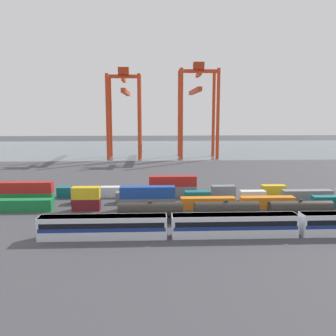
{
  "coord_description": "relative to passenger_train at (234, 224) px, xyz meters",
  "views": [
    {
      "loc": [
        -7.46,
        -79.59,
        21.44
      ],
      "look_at": [
        -2.91,
        21.64,
        5.71
      ],
      "focal_mm": 38.85,
      "sensor_mm": 36.0,
      "label": 1
    }
  ],
  "objects": [
    {
      "name": "gantry_crane_west",
      "position": [
        -26.82,
        114.08,
        23.6
      ],
      "size": [
        15.74,
        40.59,
        41.34
      ],
      "color": "red",
      "rests_on": "ground_plane"
    },
    {
      "name": "shipping_container_20",
      "position": [
        -8.92,
        30.92,
        -0.84
      ],
      "size": [
        12.1,
        2.44,
        2.6
      ],
      "primitive_type": "cube",
      "color": "slate",
      "rests_on": "ground_plane"
    },
    {
      "name": "shipping_container_4",
      "position": [
        -15.25,
        18.19,
        1.76
      ],
      "size": [
        12.1,
        2.44,
        2.6
      ],
      "primitive_type": "cube",
      "color": "#1C4299",
      "rests_on": "shipping_container_3"
    },
    {
      "name": "shipping_container_16",
      "position": [
        23.5,
        24.55,
        -0.84
      ],
      "size": [
        12.1,
        2.44,
        2.6
      ],
      "primitive_type": "cube",
      "color": "slate",
      "rests_on": "ground_plane"
    },
    {
      "name": "shipping_container_0",
      "position": [
        -42.1,
        18.19,
        -0.84
      ],
      "size": [
        12.1,
        2.44,
        2.6
      ],
      "primitive_type": "cube",
      "color": "#197538",
      "rests_on": "ground_plane"
    },
    {
      "name": "shipping_container_15",
      "position": [
        10.07,
        24.55,
        -0.84
      ],
      "size": [
        6.04,
        2.44,
        2.6
      ],
      "primitive_type": "cube",
      "color": "silver",
      "rests_on": "ground_plane"
    },
    {
      "name": "shipping_container_19",
      "position": [
        -22.03,
        30.92,
        -0.84
      ],
      "size": [
        12.1,
        2.44,
        2.6
      ],
      "primitive_type": "cube",
      "color": "silver",
      "rests_on": "ground_plane"
    },
    {
      "name": "shipping_container_18",
      "position": [
        -35.15,
        30.92,
        -0.84
      ],
      "size": [
        6.04,
        2.44,
        2.6
      ],
      "primitive_type": "cube",
      "color": "#146066",
      "rests_on": "ground_plane"
    },
    {
      "name": "shipping_container_13",
      "position": [
        -16.77,
        24.55,
        -0.84
      ],
      "size": [
        12.1,
        2.44,
        2.6
      ],
      "primitive_type": "cube",
      "color": "slate",
      "rests_on": "ground_plane"
    },
    {
      "name": "shipping_container_14",
      "position": [
        -3.35,
        24.55,
        -0.84
      ],
      "size": [
        6.04,
        2.44,
        2.6
      ],
      "primitive_type": "cube",
      "color": "#146066",
      "rests_on": "ground_plane"
    },
    {
      "name": "freight_tank_row",
      "position": [
        15.29,
        8.81,
        -0.14
      ],
      "size": [
        72.34,
        2.81,
        4.27
      ],
      "color": "#232326",
      "rests_on": "ground_plane"
    },
    {
      "name": "ground_plane",
      "position": [
        -6.77,
        59.47,
        -2.14
      ],
      "size": [
        420.0,
        420.0,
        0.0
      ],
      "primitive_type": "plane",
      "color": "#424247"
    },
    {
      "name": "shipping_container_7",
      "position": [
        25.02,
        18.19,
        -0.84
      ],
      "size": [
        6.04,
        2.44,
        2.6
      ],
      "primitive_type": "cube",
      "color": "#146066",
      "rests_on": "ground_plane"
    },
    {
      "name": "shipping_container_23",
      "position": [
        17.3,
        30.92,
        -0.84
      ],
      "size": [
        6.04,
        2.44,
        2.6
      ],
      "primitive_type": "cube",
      "color": "gold",
      "rests_on": "ground_plane"
    },
    {
      "name": "shipping_container_5",
      "position": [
        -1.83,
        18.19,
        -0.84
      ],
      "size": [
        12.1,
        2.44,
        2.6
      ],
      "primitive_type": "cube",
      "color": "orange",
      "rests_on": "ground_plane"
    },
    {
      "name": "shipping_container_3",
      "position": [
        -15.25,
        18.19,
        -0.84
      ],
      "size": [
        12.1,
        2.44,
        2.6
      ],
      "primitive_type": "cube",
      "color": "slate",
      "rests_on": "ground_plane"
    },
    {
      "name": "shipping_container_10",
      "position": [
        -43.61,
        24.55,
        -0.84
      ],
      "size": [
        12.1,
        2.44,
        2.6
      ],
      "primitive_type": "cube",
      "color": "#197538",
      "rests_on": "ground_plane"
    },
    {
      "name": "shipping_container_22",
      "position": [
        4.19,
        30.92,
        -0.84
      ],
      "size": [
        6.04,
        2.44,
        2.6
      ],
      "primitive_type": "cube",
      "color": "slate",
      "rests_on": "ground_plane"
    },
    {
      "name": "shipping_container_21",
      "position": [
        -8.92,
        30.92,
        1.76
      ],
      "size": [
        12.1,
        2.44,
        2.6
      ],
      "primitive_type": "cube",
      "color": "#AD211C",
      "rests_on": "shipping_container_20"
    },
    {
      "name": "passenger_train",
      "position": [
        0.0,
        0.0,
        0.0
      ],
      "size": [
        66.97,
        3.14,
        3.9
      ],
      "color": "silver",
      "rests_on": "ground_plane"
    },
    {
      "name": "shipping_container_12",
      "position": [
        -30.19,
        24.55,
        -0.84
      ],
      "size": [
        6.04,
        2.44,
        2.6
      ],
      "primitive_type": "cube",
      "color": "#1C4299",
      "rests_on": "ground_plane"
    },
    {
      "name": "shipping_container_11",
      "position": [
        -43.61,
        24.55,
        1.76
      ],
      "size": [
        12.1,
        2.44,
        2.6
      ],
      "primitive_type": "cube",
      "color": "#AD211C",
      "rests_on": "shipping_container_10"
    },
    {
      "name": "gantry_crane_central",
      "position": [
        7.5,
        113.91,
        24.8
      ],
      "size": [
        18.2,
        40.81,
        43.84
      ],
      "color": "red",
      "rests_on": "ground_plane"
    },
    {
      "name": "shipping_container_2",
      "position": [
        -28.67,
        18.19,
        1.76
      ],
      "size": [
        6.04,
        2.44,
        2.6
      ],
      "primitive_type": "cube",
      "color": "gold",
      "rests_on": "shipping_container_1"
    },
    {
      "name": "harbour_water",
      "position": [
        -6.77,
        154.01,
        -2.14
      ],
      "size": [
        400.0,
        110.0,
        0.01
      ],
      "primitive_type": "cube",
      "color": "slate",
      "rests_on": "ground_plane"
    },
    {
      "name": "shipping_container_6",
      "position": [
        11.6,
        18.19,
        -0.84
      ],
      "size": [
        12.1,
        2.44,
        2.6
      ],
      "primitive_type": "cube",
      "color": "orange",
      "rests_on": "ground_plane"
    },
    {
      "name": "shipping_container_1",
      "position": [
        -28.67,
        18.19,
        -0.84
      ],
      "size": [
        6.04,
        2.44,
        2.6
      ],
      "primitive_type": "cube",
      "color": "maroon",
      "rests_on": "ground_plane"
    }
  ]
}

